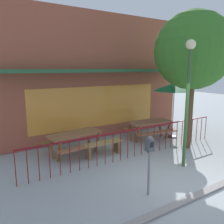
% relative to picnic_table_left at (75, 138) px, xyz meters
% --- Properties ---
extents(ground, '(40.00, 40.00, 0.00)m').
position_rel_picnic_table_left_xyz_m(ground, '(1.63, -3.30, -0.61)').
color(ground, '#959C9F').
extents(pub_storefront, '(8.88, 1.26, 5.16)m').
position_rel_picnic_table_left_xyz_m(pub_storefront, '(1.63, 1.56, 1.96)').
color(pub_storefront, '#562B2A').
rests_on(pub_storefront, ground).
extents(patio_fence_front, '(7.48, 0.04, 0.97)m').
position_rel_picnic_table_left_xyz_m(patio_fence_front, '(1.63, -1.22, 0.05)').
color(patio_fence_front, maroon).
rests_on(patio_fence_front, ground).
extents(picnic_table_left, '(1.96, 1.59, 0.79)m').
position_rel_picnic_table_left_xyz_m(picnic_table_left, '(0.00, 0.00, 0.00)').
color(picnic_table_left, brown).
rests_on(picnic_table_left, ground).
extents(picnic_table_right, '(1.96, 1.58, 0.79)m').
position_rel_picnic_table_left_xyz_m(picnic_table_right, '(3.32, -0.03, 0.00)').
color(picnic_table_right, '#905840').
rests_on(picnic_table_right, ground).
extents(patio_umbrella, '(1.70, 1.70, 2.34)m').
position_rel_picnic_table_left_xyz_m(patio_umbrella, '(4.36, -0.31, 1.54)').
color(patio_umbrella, black).
rests_on(patio_umbrella, ground).
extents(patio_bench, '(1.40, 0.33, 0.48)m').
position_rel_picnic_table_left_xyz_m(patio_bench, '(0.78, -0.57, -0.26)').
color(patio_bench, olive).
rests_on(patio_bench, ground).
extents(parking_meter_near, '(0.18, 0.17, 1.44)m').
position_rel_picnic_table_left_xyz_m(parking_meter_near, '(0.45, -3.26, 0.50)').
color(parking_meter_near, gray).
rests_on(parking_meter_near, ground).
extents(street_tree, '(2.71, 2.71, 4.88)m').
position_rel_picnic_table_left_xyz_m(street_tree, '(3.86, -1.53, 2.90)').
color(street_tree, '#4D3822').
rests_on(street_tree, ground).
extents(street_lamp, '(0.28, 0.28, 3.71)m').
position_rel_picnic_table_left_xyz_m(street_lamp, '(2.42, -2.61, 1.83)').
color(street_lamp, '#305629').
rests_on(street_lamp, ground).
extents(curb_edge, '(12.43, 0.20, 0.11)m').
position_rel_picnic_table_left_xyz_m(curb_edge, '(1.63, -3.93, -0.61)').
color(curb_edge, gray).
rests_on(curb_edge, ground).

